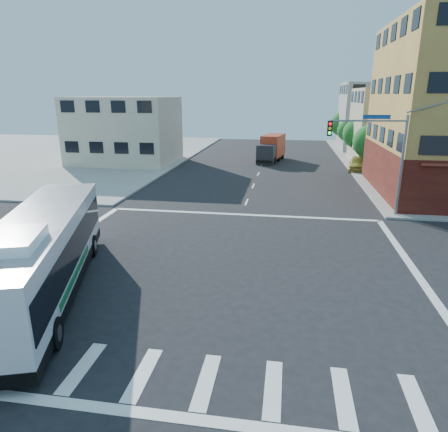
# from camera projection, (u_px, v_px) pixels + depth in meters

# --- Properties ---
(ground) EXTENTS (120.00, 120.00, 0.00)m
(ground) POSITION_uv_depth(u_px,v_px,m) (219.00, 269.00, 19.71)
(ground) COLOR black
(ground) RESTS_ON ground
(sidewalk_nw) EXTENTS (50.00, 50.00, 0.15)m
(sidewalk_nw) POSITION_uv_depth(u_px,v_px,m) (23.00, 153.00, 58.05)
(sidewalk_nw) COLOR gray
(sidewalk_nw) RESTS_ON ground
(building_east_near) EXTENTS (12.06, 10.06, 9.00)m
(building_east_near) POSITION_uv_depth(u_px,v_px,m) (406.00, 127.00, 47.90)
(building_east_near) COLOR tan
(building_east_near) RESTS_ON ground
(building_east_far) EXTENTS (12.06, 10.06, 10.00)m
(building_east_far) POSITION_uv_depth(u_px,v_px,m) (382.00, 117.00, 60.98)
(building_east_far) COLOR gray
(building_east_far) RESTS_ON ground
(building_west) EXTENTS (12.06, 10.06, 8.00)m
(building_west) POSITION_uv_depth(u_px,v_px,m) (125.00, 130.00, 49.44)
(building_west) COLOR beige
(building_west) RESTS_ON ground
(signal_mast_ne) EXTENTS (7.91, 1.13, 8.07)m
(signal_mast_ne) POSITION_uv_depth(u_px,v_px,m) (378.00, 145.00, 26.90)
(signal_mast_ne) COLOR gray
(signal_mast_ne) RESTS_ON ground
(street_tree_a) EXTENTS (3.60, 3.60, 5.53)m
(street_tree_a) POSITION_uv_depth(u_px,v_px,m) (371.00, 140.00, 43.22)
(street_tree_a) COLOR #361F13
(street_tree_a) RESTS_ON ground
(street_tree_b) EXTENTS (3.80, 3.80, 5.79)m
(street_tree_b) POSITION_uv_depth(u_px,v_px,m) (359.00, 132.00, 50.73)
(street_tree_b) COLOR #361F13
(street_tree_b) RESTS_ON ground
(street_tree_c) EXTENTS (3.40, 3.40, 5.29)m
(street_tree_c) POSITION_uv_depth(u_px,v_px,m) (350.00, 129.00, 58.37)
(street_tree_c) COLOR #361F13
(street_tree_c) RESTS_ON ground
(street_tree_d) EXTENTS (4.00, 4.00, 6.03)m
(street_tree_d) POSITION_uv_depth(u_px,v_px,m) (343.00, 122.00, 65.80)
(street_tree_d) COLOR #361F13
(street_tree_d) RESTS_ON ground
(transit_bus) EXTENTS (6.67, 13.16, 3.83)m
(transit_bus) POSITION_uv_depth(u_px,v_px,m) (42.00, 254.00, 16.73)
(transit_bus) COLOR black
(transit_bus) RESTS_ON ground
(box_truck) EXTENTS (3.43, 7.59, 3.30)m
(box_truck) POSITION_uv_depth(u_px,v_px,m) (271.00, 149.00, 51.26)
(box_truck) COLOR #232327
(box_truck) RESTS_ON ground
(parked_car) EXTENTS (2.71, 5.06, 1.64)m
(parked_car) POSITION_uv_depth(u_px,v_px,m) (358.00, 163.00, 45.09)
(parked_car) COLOR gold
(parked_car) RESTS_ON ground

